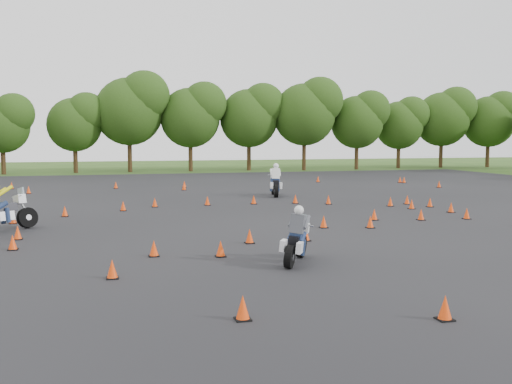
% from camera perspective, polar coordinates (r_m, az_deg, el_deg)
% --- Properties ---
extents(ground, '(140.00, 140.00, 0.00)m').
position_cam_1_polar(ground, '(20.14, 2.97, -4.43)').
color(ground, '#2D5119').
rests_on(ground, ground).
extents(asphalt_pad, '(62.00, 62.00, 0.00)m').
position_cam_1_polar(asphalt_pad, '(25.85, -1.15, -2.24)').
color(asphalt_pad, black).
rests_on(asphalt_pad, ground).
extents(treeline, '(86.65, 32.58, 10.70)m').
position_cam_1_polar(treeline, '(54.96, -6.32, 6.53)').
color(treeline, '#244012').
rests_on(treeline, ground).
extents(traffic_cones, '(36.25, 33.04, 0.45)m').
position_cam_1_polar(traffic_cones, '(25.31, -1.15, -1.89)').
color(traffic_cones, '#F1400A').
rests_on(traffic_cones, asphalt_pad).
extents(rider_grey, '(1.65, 2.12, 1.62)m').
position_cam_1_polar(rider_grey, '(15.76, 3.91, -4.19)').
color(rider_grey, '#47494F').
rests_on(rider_grey, ground).
extents(rider_yellow, '(2.59, 2.11, 2.00)m').
position_cam_1_polar(rider_yellow, '(22.98, -23.86, -1.14)').
color(rider_yellow, yellow).
rests_on(rider_yellow, ground).
extents(rider_white, '(1.29, 2.65, 1.96)m').
position_cam_1_polar(rider_white, '(33.99, 1.88, 1.25)').
color(rider_white, white).
rests_on(rider_white, ground).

